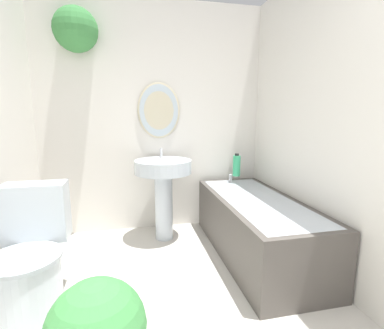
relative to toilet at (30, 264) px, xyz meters
The scene contains 6 objects.
wall_back 1.77m from the toilet, 57.72° to the left, with size 2.45×0.40×2.40m.
wall_right 2.26m from the toilet, ahead, with size 0.06×2.91×2.40m.
toilet is the anchor object (origin of this frame).
pedestal_sink 1.34m from the toilet, 44.15° to the left, with size 0.56×0.56×0.91m.
bathtub 1.75m from the toilet, 13.17° to the left, with size 0.66×1.57×0.60m.
shampoo_bottle 2.05m from the toilet, 29.89° to the left, with size 0.08×0.08×0.24m.
Camera 1 is at (-0.25, -0.22, 1.24)m, focal length 26.00 mm.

